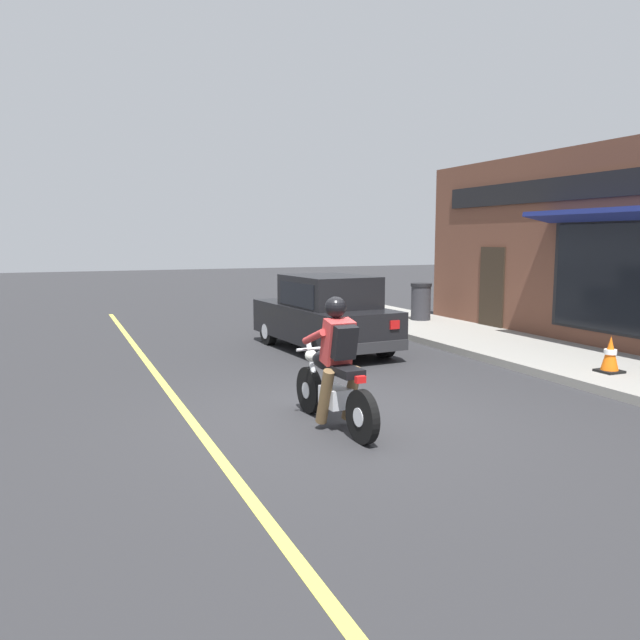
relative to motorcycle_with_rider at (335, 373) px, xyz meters
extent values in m
plane|color=#2B2B2D|center=(0.23, 0.25, -0.68)|extent=(80.00, 80.00, 0.00)
cube|color=gray|center=(5.57, 3.25, -0.61)|extent=(2.60, 22.00, 0.14)
cube|color=#D1C64C|center=(-1.57, 3.25, -0.67)|extent=(0.12, 19.80, 0.01)
cube|color=brown|center=(7.12, 2.55, 1.42)|extent=(0.50, 11.50, 4.20)
cube|color=#2D2319|center=(6.85, 5.71, 0.37)|extent=(0.04, 0.90, 2.10)
cube|color=black|center=(6.84, 2.55, 2.67)|extent=(0.06, 9.78, 0.50)
cylinder|color=black|center=(-0.04, 0.72, -0.37)|extent=(0.13, 0.62, 0.62)
cylinder|color=silver|center=(-0.04, 0.72, -0.37)|extent=(0.13, 0.22, 0.22)
cylinder|color=black|center=(0.04, -0.68, -0.37)|extent=(0.13, 0.62, 0.62)
cylinder|color=silver|center=(0.04, -0.68, -0.37)|extent=(0.13, 0.22, 0.22)
cube|color=silver|center=(0.00, -0.03, -0.29)|extent=(0.30, 0.42, 0.24)
ellipsoid|color=black|center=(-0.01, 0.22, 0.12)|extent=(0.33, 0.54, 0.24)
cube|color=black|center=(0.01, -0.26, 0.08)|extent=(0.29, 0.57, 0.10)
cylinder|color=silver|center=(-0.04, 0.62, -0.05)|extent=(0.09, 0.33, 0.68)
cylinder|color=silver|center=(-0.03, 0.50, 0.23)|extent=(0.56, 0.07, 0.04)
sphere|color=silver|center=(-0.04, 0.67, 0.11)|extent=(0.16, 0.16, 0.16)
cylinder|color=silver|center=(0.18, -0.42, -0.39)|extent=(0.11, 0.55, 0.08)
cube|color=red|center=(0.03, -0.63, 0.05)|extent=(0.12, 0.07, 0.08)
cylinder|color=brown|center=(-0.18, -0.11, -0.25)|extent=(0.16, 0.36, 0.71)
cylinder|color=brown|center=(0.18, -0.09, -0.25)|extent=(0.16, 0.36, 0.71)
cube|color=#B23333|center=(0.00, -0.08, 0.40)|extent=(0.36, 0.35, 0.57)
cylinder|color=#B23333|center=(-0.21, 0.15, 0.44)|extent=(0.12, 0.52, 0.26)
cylinder|color=#B23333|center=(0.19, 0.17, 0.44)|extent=(0.12, 0.52, 0.26)
sphere|color=black|center=(0.00, -0.02, 0.81)|extent=(0.26, 0.26, 0.26)
cube|color=black|center=(0.01, -0.24, 0.42)|extent=(0.29, 0.26, 0.42)
cylinder|color=black|center=(1.16, 6.05, -0.38)|extent=(0.22, 0.61, 0.60)
cylinder|color=silver|center=(1.16, 6.05, -0.38)|extent=(0.22, 0.34, 0.33)
cylinder|color=black|center=(2.59, 6.15, -0.38)|extent=(0.22, 0.61, 0.60)
cylinder|color=silver|center=(2.59, 6.15, -0.38)|extent=(0.22, 0.34, 0.33)
cylinder|color=black|center=(1.33, 3.66, -0.38)|extent=(0.22, 0.61, 0.60)
cylinder|color=silver|center=(1.33, 3.66, -0.38)|extent=(0.22, 0.34, 0.33)
cylinder|color=black|center=(2.77, 3.76, -0.38)|extent=(0.22, 0.61, 0.60)
cylinder|color=silver|center=(2.77, 3.76, -0.38)|extent=(0.22, 0.34, 0.33)
cube|color=black|center=(1.96, 4.91, -0.08)|extent=(1.90, 3.81, 0.70)
cube|color=black|center=(1.98, 4.66, 0.56)|extent=(1.57, 2.00, 0.66)
cube|color=black|center=(1.92, 5.52, 0.51)|extent=(1.35, 0.44, 0.51)
cube|color=black|center=(1.26, 4.60, 0.54)|extent=(0.14, 1.52, 0.46)
cube|color=black|center=(2.70, 4.71, 0.54)|extent=(0.14, 1.52, 0.46)
cube|color=silver|center=(1.32, 6.72, 0.04)|extent=(0.24, 0.06, 0.14)
cube|color=red|center=(1.59, 3.01, 0.06)|extent=(0.20, 0.05, 0.16)
cube|color=silver|center=(2.33, 6.80, 0.04)|extent=(0.24, 0.06, 0.14)
cube|color=red|center=(2.60, 3.09, 0.06)|extent=(0.20, 0.05, 0.16)
cube|color=#28282B|center=(1.83, 6.73, -0.33)|extent=(1.61, 0.24, 0.20)
cube|color=#28282B|center=(2.10, 3.08, -0.33)|extent=(1.61, 0.24, 0.20)
cube|color=black|center=(5.18, 0.55, -0.52)|extent=(0.36, 0.36, 0.04)
cone|color=orange|center=(5.18, 0.55, -0.22)|extent=(0.28, 0.28, 0.56)
cylinder|color=white|center=(5.18, 0.55, -0.20)|extent=(0.20, 0.20, 0.08)
cylinder|color=#2D2D33|center=(5.91, 7.44, -0.09)|extent=(0.52, 0.52, 0.90)
cylinder|color=black|center=(5.91, 7.44, 0.40)|extent=(0.56, 0.56, 0.08)
camera|label=1|loc=(-3.08, -6.78, 1.63)|focal=35.00mm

